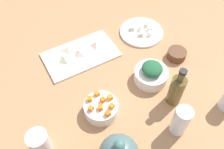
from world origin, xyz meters
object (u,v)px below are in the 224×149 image
at_px(plate_tofu, 141,32).
at_px(bowl_small_side, 177,54).
at_px(bowl_carrots, 101,108).
at_px(cutting_board, 81,55).
at_px(bowl_greens, 151,75).
at_px(drinking_glass_1, 181,121).
at_px(bottle_0, 176,90).
at_px(drinking_glass_2, 40,143).

distance_m(plate_tofu, bowl_small_side, 0.23).
bearing_deg(bowl_carrots, cutting_board, -97.76).
xyz_separation_m(bowl_greens, drinking_glass_1, (0.04, 0.25, 0.04)).
distance_m(plate_tofu, drinking_glass_1, 0.56).
bearing_deg(bowl_small_side, plate_tofu, -75.27).
distance_m(plate_tofu, bottle_0, 0.43).
xyz_separation_m(bowl_carrots, drinking_glass_1, (-0.23, 0.20, 0.04)).
distance_m(cutting_board, bowl_small_side, 0.46).
height_order(bowl_carrots, bowl_small_side, bowl_carrots).
bearing_deg(plate_tofu, bowl_small_side, 104.73).
distance_m(bowl_small_side, drinking_glass_2, 0.72).
xyz_separation_m(bowl_carrots, drinking_glass_2, (0.26, 0.04, 0.03)).
xyz_separation_m(cutting_board, bowl_carrots, (0.04, 0.33, 0.02)).
height_order(plate_tofu, drinking_glass_2, drinking_glass_2).
bearing_deg(bowl_carrots, plate_tofu, -139.92).
relative_size(bowl_greens, bowl_small_side, 1.66).
height_order(drinking_glass_1, drinking_glass_2, drinking_glass_1).
bearing_deg(drinking_glass_2, drinking_glass_1, 161.86).
bearing_deg(bowl_greens, bowl_carrots, 10.60).
relative_size(bowl_small_side, drinking_glass_1, 0.64).
distance_m(bowl_carrots, bottle_0, 0.31).
distance_m(cutting_board, bowl_carrots, 0.33).
height_order(cutting_board, drinking_glass_2, drinking_glass_2).
xyz_separation_m(plate_tofu, bowl_greens, (0.12, 0.28, 0.02)).
relative_size(plate_tofu, bowl_carrots, 1.66).
bearing_deg(cutting_board, drinking_glass_1, 109.16).
bearing_deg(bowl_greens, cutting_board, -51.09).
bearing_deg(bowl_carrots, bowl_small_side, -166.84).
distance_m(plate_tofu, bowl_carrots, 0.51).
height_order(plate_tofu, bowl_carrots, bowl_carrots).
bearing_deg(bottle_0, bowl_small_side, -129.58).
height_order(bottle_0, drinking_glass_1, bottle_0).
bearing_deg(bowl_small_side, bowl_carrots, 13.16).
bearing_deg(drinking_glass_1, drinking_glass_2, -18.14).
distance_m(cutting_board, bottle_0, 0.49).
bearing_deg(plate_tofu, cutting_board, 0.56).
bearing_deg(drinking_glass_2, bowl_carrots, -170.46).
height_order(bowl_greens, bottle_0, bottle_0).
bearing_deg(bowl_greens, bowl_small_side, -163.20).
bearing_deg(cutting_board, bottle_0, 120.92).
bearing_deg(drinking_glass_2, bowl_small_side, -168.14).
bearing_deg(bowl_greens, bottle_0, 100.12).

